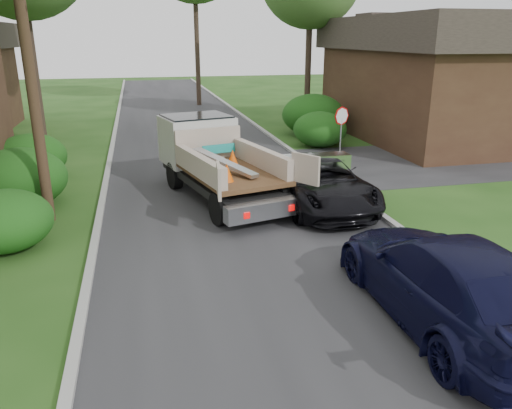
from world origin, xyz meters
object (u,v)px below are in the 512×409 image
at_px(navy_suv, 447,280).
at_px(house_right, 446,76).
at_px(stop_sign, 341,124).
at_px(flatbed_truck, 210,153).
at_px(utility_pole, 25,35).
at_px(black_pickup, 319,182).

bearing_deg(navy_suv, house_right, -121.32).
height_order(stop_sign, flatbed_truck, flatbed_truck).
distance_m(utility_pole, house_right, 20.66).
bearing_deg(utility_pole, navy_suv, -42.80).
bearing_deg(black_pickup, house_right, 42.63).
height_order(stop_sign, house_right, house_right).
relative_size(flatbed_truck, navy_suv, 1.20).
bearing_deg(navy_suv, stop_sign, -101.84).
relative_size(utility_pole, house_right, 0.77).
xyz_separation_m(house_right, navy_suv, (-10.40, -16.50, -2.31)).
xyz_separation_m(stop_sign, flatbed_truck, (-5.67, -2.22, -0.43)).
relative_size(house_right, navy_suv, 2.22).
bearing_deg(utility_pole, stop_sign, 20.62).
bearing_deg(flatbed_truck, house_right, 14.51).
height_order(stop_sign, navy_suv, stop_sign).
bearing_deg(house_right, stop_sign, -147.34).
bearing_deg(black_pickup, flatbed_truck, 143.85).
relative_size(flatbed_truck, black_pickup, 1.27).
relative_size(stop_sign, utility_pole, 0.25).
height_order(utility_pole, flatbed_truck, utility_pole).
distance_m(stop_sign, navy_suv, 11.83).
relative_size(stop_sign, flatbed_truck, 0.35).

